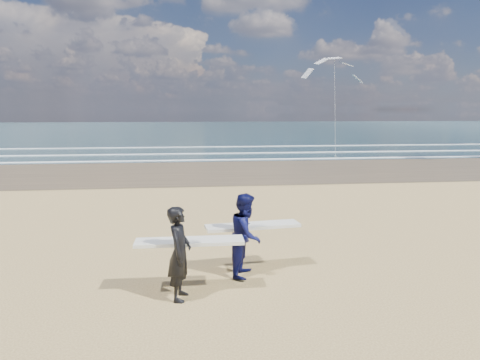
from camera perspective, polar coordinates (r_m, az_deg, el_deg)
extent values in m
cube|color=brown|center=(32.88, 29.15, 1.72)|extent=(220.00, 12.00, 0.01)
cube|color=#1A353A|center=(82.77, 6.79, 6.76)|extent=(220.00, 100.00, 0.02)
cube|color=white|center=(36.84, 24.83, 2.81)|extent=(220.00, 0.50, 0.05)
cube|color=white|center=(40.90, 21.41, 3.60)|extent=(220.00, 0.50, 0.05)
cube|color=white|center=(46.71, 17.68, 4.45)|extent=(220.00, 0.50, 0.05)
imported|color=black|center=(8.55, -8.07, -9.65)|extent=(0.55, 0.75, 1.87)
cube|color=white|center=(8.84, -6.73, -8.13)|extent=(2.21, 0.55, 0.07)
imported|color=#0B0D3D|center=(9.65, 0.84, -7.30)|extent=(0.99, 1.11, 1.88)
cube|color=white|center=(9.98, 1.72, -6.11)|extent=(2.25, 0.77, 0.07)
cube|color=slate|center=(34.76, 12.61, 3.11)|extent=(0.12, 0.12, 0.10)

